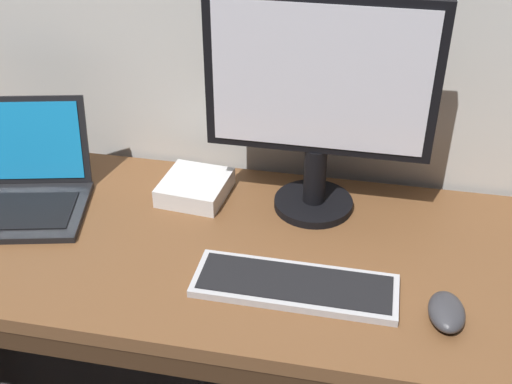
% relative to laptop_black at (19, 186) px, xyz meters
% --- Properties ---
extents(desk, '(1.90, 0.63, 0.75)m').
position_rel_laptop_black_xyz_m(desk, '(0.51, -0.06, -0.24)').
color(desk, brown).
rests_on(desk, ground).
extents(laptop_black, '(0.37, 0.34, 0.23)m').
position_rel_laptop_black_xyz_m(laptop_black, '(0.00, 0.00, 0.00)').
color(laptop_black, black).
rests_on(laptop_black, desk).
extents(external_monitor, '(0.49, 0.18, 0.51)m').
position_rel_laptop_black_xyz_m(external_monitor, '(0.68, 0.11, 0.22)').
color(external_monitor, black).
rests_on(external_monitor, desk).
extents(wired_keyboard, '(0.41, 0.14, 0.02)m').
position_rel_laptop_black_xyz_m(wired_keyboard, '(0.68, -0.17, -0.04)').
color(wired_keyboard, '#BCBCC1').
rests_on(wired_keyboard, desk).
extents(computer_mouse, '(0.07, 0.11, 0.04)m').
position_rel_laptop_black_xyz_m(computer_mouse, '(0.97, -0.20, -0.03)').
color(computer_mouse, '#38383D').
rests_on(computer_mouse, desk).
extents(external_drive_box, '(0.17, 0.17, 0.04)m').
position_rel_laptop_black_xyz_m(external_drive_box, '(0.40, 0.12, -0.03)').
color(external_drive_box, silver).
rests_on(external_drive_box, desk).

